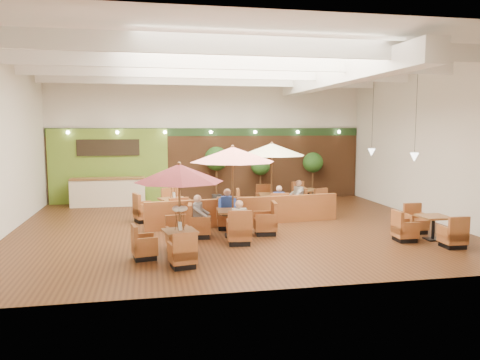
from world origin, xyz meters
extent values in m
plane|color=#381E0F|center=(0.00, 0.00, 0.00)|extent=(14.00, 14.00, 0.00)
cube|color=silver|center=(0.00, 6.00, 2.75)|extent=(14.00, 0.04, 5.50)
cube|color=silver|center=(0.00, -6.00, 2.75)|extent=(14.00, 0.04, 5.50)
cube|color=silver|center=(-7.00, 0.00, 2.75)|extent=(0.04, 12.00, 5.50)
cube|color=silver|center=(7.00, 0.00, 2.75)|extent=(0.04, 12.00, 5.50)
cube|color=white|center=(0.00, 0.00, 5.50)|extent=(14.00, 12.00, 0.04)
cube|color=brown|center=(0.00, 5.94, 1.60)|extent=(13.90, 0.10, 3.20)
cube|color=#1E3819|center=(0.00, 5.93, 3.05)|extent=(13.90, 0.12, 0.35)
cube|color=olive|center=(-4.40, 5.88, 1.60)|extent=(5.00, 0.08, 3.20)
cube|color=black|center=(-4.40, 5.80, 2.40)|extent=(2.60, 0.08, 0.70)
cube|color=white|center=(3.50, 0.00, 4.95)|extent=(0.60, 11.00, 0.60)
cube|color=white|center=(0.00, -4.00, 5.15)|extent=(13.60, 0.12, 0.45)
cube|color=white|center=(0.00, -1.30, 5.15)|extent=(13.60, 0.12, 0.45)
cube|color=white|center=(0.00, 1.30, 5.15)|extent=(13.60, 0.12, 0.45)
cube|color=white|center=(0.00, 4.00, 5.15)|extent=(13.60, 0.12, 0.45)
cylinder|color=black|center=(5.80, -1.00, 3.90)|extent=(0.01, 0.01, 3.20)
cone|color=white|center=(5.80, -1.00, 2.30)|extent=(0.28, 0.28, 0.28)
cylinder|color=black|center=(5.80, 2.00, 3.90)|extent=(0.01, 0.01, 3.20)
cone|color=white|center=(5.80, 2.00, 2.30)|extent=(0.28, 0.28, 0.28)
sphere|color=#FFEAC6|center=(-6.00, 5.70, 3.05)|extent=(0.14, 0.14, 0.14)
sphere|color=#FFEAC6|center=(-4.00, 5.70, 3.05)|extent=(0.14, 0.14, 0.14)
sphere|color=#FFEAC6|center=(-2.00, 5.70, 3.05)|extent=(0.14, 0.14, 0.14)
sphere|color=#FFEAC6|center=(0.00, 5.70, 3.05)|extent=(0.14, 0.14, 0.14)
sphere|color=#FFEAC6|center=(2.00, 5.70, 3.05)|extent=(0.14, 0.14, 0.14)
sphere|color=#FFEAC6|center=(4.00, 5.70, 3.05)|extent=(0.14, 0.14, 0.14)
sphere|color=#FFEAC6|center=(6.00, 5.70, 3.05)|extent=(0.14, 0.14, 0.14)
cube|color=beige|center=(-4.40, 5.10, 0.55)|extent=(3.00, 0.70, 1.10)
cube|color=brown|center=(-4.40, 5.10, 1.15)|extent=(3.00, 0.75, 0.06)
cube|color=brown|center=(0.45, 0.27, 0.47)|extent=(6.70, 0.95, 0.93)
cube|color=brown|center=(-1.96, -3.24, 0.67)|extent=(0.92, 0.92, 0.06)
cylinder|color=black|center=(-1.96, -3.24, 0.34)|extent=(0.09, 0.09, 0.61)
cube|color=black|center=(-1.96, -3.24, 0.02)|extent=(0.49, 0.49, 0.04)
cube|color=brown|center=(-1.96, -4.12, 0.28)|extent=(0.67, 0.67, 0.30)
cube|color=brown|center=(-2.01, -4.36, 0.56)|extent=(0.58, 0.20, 0.65)
cube|color=brown|center=(-2.23, -4.17, 0.46)|extent=(0.17, 0.52, 0.26)
cube|color=brown|center=(-1.70, -4.07, 0.46)|extent=(0.17, 0.52, 0.26)
cube|color=black|center=(-1.96, -4.12, 0.07)|extent=(0.60, 0.60, 0.13)
cube|color=brown|center=(-1.96, -2.36, 0.28)|extent=(0.67, 0.67, 0.30)
cube|color=brown|center=(-1.92, -2.12, 0.56)|extent=(0.58, 0.20, 0.65)
cube|color=brown|center=(-1.70, -2.31, 0.46)|extent=(0.17, 0.52, 0.26)
cube|color=brown|center=(-2.23, -2.41, 0.46)|extent=(0.17, 0.52, 0.26)
cube|color=black|center=(-1.96, -2.36, 0.07)|extent=(0.60, 0.60, 0.13)
cube|color=brown|center=(-2.85, -3.24, 0.28)|extent=(0.67, 0.67, 0.30)
cube|color=brown|center=(-2.61, -3.29, 0.56)|extent=(0.20, 0.58, 0.65)
cube|color=brown|center=(-2.90, -2.98, 0.46)|extent=(0.52, 0.17, 0.26)
cube|color=brown|center=(-2.80, -3.51, 0.46)|extent=(0.52, 0.17, 0.26)
cube|color=black|center=(-2.85, -3.24, 0.07)|extent=(0.60, 0.60, 0.13)
cylinder|color=brown|center=(-1.96, -3.24, 1.16)|extent=(0.06, 0.06, 2.32)
cone|color=#5A1A1E|center=(-1.96, -3.24, 2.14)|extent=(2.23, 2.23, 0.45)
sphere|color=brown|center=(-1.96, -3.24, 2.37)|extent=(0.10, 0.10, 0.10)
cylinder|color=silver|center=(-1.96, -3.24, 0.81)|extent=(0.10, 0.10, 0.22)
cube|color=brown|center=(-0.26, -1.23, 0.76)|extent=(0.99, 0.99, 0.06)
cylinder|color=black|center=(-0.26, -1.23, 0.39)|extent=(0.11, 0.11, 0.70)
cube|color=black|center=(-0.26, -1.23, 0.02)|extent=(0.52, 0.52, 0.04)
cube|color=brown|center=(-0.26, -2.23, 0.32)|extent=(0.72, 0.72, 0.34)
cube|color=brown|center=(-0.23, -2.51, 0.64)|extent=(0.66, 0.18, 0.74)
cube|color=brown|center=(-0.56, -2.20, 0.53)|extent=(0.15, 0.59, 0.30)
cube|color=brown|center=(0.05, -2.27, 0.53)|extent=(0.15, 0.59, 0.30)
cube|color=black|center=(-0.26, -2.23, 0.07)|extent=(0.64, 0.64, 0.15)
cube|color=brown|center=(-0.26, -0.22, 0.32)|extent=(0.72, 0.72, 0.34)
cube|color=brown|center=(-0.28, 0.05, 0.64)|extent=(0.66, 0.18, 0.74)
cube|color=brown|center=(0.05, -0.25, 0.53)|extent=(0.15, 0.59, 0.30)
cube|color=brown|center=(-0.56, -0.19, 0.53)|extent=(0.15, 0.59, 0.30)
cube|color=black|center=(-0.26, -0.22, 0.07)|extent=(0.64, 0.64, 0.15)
cube|color=brown|center=(-1.26, -1.23, 0.32)|extent=(0.72, 0.72, 0.34)
cube|color=brown|center=(-0.99, -1.20, 0.64)|extent=(0.18, 0.66, 0.74)
cube|color=brown|center=(-1.23, -0.92, 0.53)|extent=(0.59, 0.15, 0.30)
cube|color=brown|center=(-1.29, -1.53, 0.53)|extent=(0.59, 0.15, 0.30)
cube|color=black|center=(-1.26, -1.23, 0.07)|extent=(0.64, 0.64, 0.15)
cube|color=brown|center=(0.75, -1.23, 0.32)|extent=(0.72, 0.72, 0.34)
cube|color=brown|center=(0.48, -1.26, 0.64)|extent=(0.18, 0.66, 0.74)
cube|color=brown|center=(0.72, -1.53, 0.53)|extent=(0.59, 0.15, 0.30)
cube|color=brown|center=(0.78, -0.92, 0.53)|extent=(0.59, 0.15, 0.30)
cube|color=black|center=(0.75, -1.23, 0.07)|extent=(0.64, 0.64, 0.15)
cylinder|color=brown|center=(-0.26, -1.23, 1.32)|extent=(0.06, 0.06, 2.65)
cone|color=#F58276|center=(-0.26, -1.23, 2.47)|extent=(2.54, 2.54, 0.45)
sphere|color=brown|center=(-0.26, -1.23, 2.70)|extent=(0.10, 0.10, 0.10)
cube|color=brown|center=(1.76, 1.88, 0.76)|extent=(1.01, 1.01, 0.06)
cylinder|color=black|center=(1.76, 1.88, 0.39)|extent=(0.11, 0.11, 0.70)
cube|color=black|center=(1.76, 1.88, 0.02)|extent=(0.53, 0.53, 0.04)
cube|color=brown|center=(1.76, 0.88, 0.32)|extent=(0.73, 0.73, 0.34)
cube|color=brown|center=(1.80, 0.61, 0.63)|extent=(0.66, 0.19, 0.74)
cube|color=brown|center=(1.46, 0.92, 0.53)|extent=(0.16, 0.59, 0.30)
cube|color=brown|center=(2.07, 0.84, 0.53)|extent=(0.16, 0.59, 0.30)
cube|color=black|center=(1.76, 0.88, 0.07)|extent=(0.65, 0.65, 0.15)
cube|color=brown|center=(1.76, 2.88, 0.32)|extent=(0.73, 0.73, 0.34)
cube|color=brown|center=(1.73, 3.15, 0.63)|extent=(0.66, 0.19, 0.74)
cube|color=brown|center=(2.07, 2.84, 0.53)|extent=(0.16, 0.59, 0.30)
cube|color=brown|center=(1.46, 2.92, 0.53)|extent=(0.16, 0.59, 0.30)
cube|color=black|center=(1.76, 2.88, 0.07)|extent=(0.65, 0.65, 0.15)
cube|color=brown|center=(0.76, 1.88, 0.32)|extent=(0.73, 0.73, 0.34)
cube|color=brown|center=(1.03, 1.92, 0.63)|extent=(0.19, 0.66, 0.74)
cube|color=brown|center=(0.80, 2.18, 0.53)|extent=(0.59, 0.16, 0.30)
cube|color=brown|center=(0.72, 1.58, 0.53)|extent=(0.59, 0.16, 0.30)
cube|color=black|center=(0.76, 1.88, 0.07)|extent=(0.65, 0.65, 0.15)
cube|color=brown|center=(2.77, 1.88, 0.32)|extent=(0.73, 0.73, 0.34)
cube|color=brown|center=(2.49, 1.85, 0.63)|extent=(0.19, 0.66, 0.74)
cube|color=brown|center=(2.73, 1.58, 0.53)|extent=(0.59, 0.16, 0.30)
cube|color=brown|center=(2.81, 2.18, 0.53)|extent=(0.59, 0.16, 0.30)
cube|color=black|center=(2.77, 1.88, 0.07)|extent=(0.65, 0.65, 0.15)
cylinder|color=brown|center=(1.76, 1.88, 1.32)|extent=(0.06, 0.06, 2.64)
cone|color=beige|center=(1.76, 1.88, 2.46)|extent=(2.53, 2.53, 0.45)
sphere|color=brown|center=(1.76, 1.88, 2.69)|extent=(0.10, 0.10, 0.10)
cube|color=brown|center=(-1.87, 1.41, 0.77)|extent=(1.15, 1.15, 0.06)
cylinder|color=black|center=(-1.87, 1.41, 0.39)|extent=(0.11, 0.11, 0.70)
cube|color=black|center=(-1.87, 1.41, 0.02)|extent=(0.61, 0.61, 0.04)
cube|color=brown|center=(-1.87, 0.40, 0.32)|extent=(0.84, 0.84, 0.34)
cube|color=brown|center=(-1.96, 0.14, 0.64)|extent=(0.66, 0.31, 0.75)
cube|color=brown|center=(-2.16, 0.30, 0.53)|extent=(0.27, 0.58, 0.30)
cube|color=brown|center=(-1.58, 0.50, 0.53)|extent=(0.27, 0.58, 0.30)
cube|color=black|center=(-1.87, 0.40, 0.07)|extent=(0.74, 0.74, 0.15)
cube|color=brown|center=(-1.87, 2.42, 0.32)|extent=(0.84, 0.84, 0.34)
cube|color=brown|center=(-1.78, 2.69, 0.64)|extent=(0.66, 0.31, 0.75)
cube|color=brown|center=(-1.58, 2.52, 0.53)|extent=(0.27, 0.58, 0.30)
cube|color=brown|center=(-2.16, 2.32, 0.53)|extent=(0.27, 0.58, 0.30)
cube|color=black|center=(-1.87, 2.42, 0.07)|extent=(0.74, 0.74, 0.15)
cube|color=brown|center=(-2.88, 1.41, 0.32)|extent=(0.84, 0.84, 0.34)
cube|color=brown|center=(-2.62, 1.32, 0.64)|extent=(0.31, 0.66, 0.75)
cube|color=brown|center=(-2.98, 1.71, 0.53)|extent=(0.58, 0.27, 0.30)
cube|color=brown|center=(-2.78, 1.12, 0.53)|extent=(0.58, 0.27, 0.30)
cube|color=black|center=(-2.88, 1.41, 0.07)|extent=(0.74, 0.74, 0.15)
cylinder|color=silver|center=(-1.87, 1.41, 0.91)|extent=(0.10, 0.10, 0.22)
cube|color=brown|center=(5.40, -2.80, 0.68)|extent=(0.83, 0.83, 0.06)
cylinder|color=black|center=(5.40, -2.80, 0.35)|extent=(0.09, 0.09, 0.63)
cube|color=black|center=(5.40, -2.80, 0.02)|extent=(0.44, 0.44, 0.04)
cube|color=brown|center=(5.40, -3.70, 0.28)|extent=(0.61, 0.61, 0.30)
cube|color=brown|center=(5.41, -3.95, 0.57)|extent=(0.59, 0.11, 0.66)
cube|color=brown|center=(5.12, -3.70, 0.47)|extent=(0.09, 0.52, 0.27)
cube|color=brown|center=(5.68, -3.71, 0.47)|extent=(0.09, 0.52, 0.27)
cube|color=black|center=(5.40, -3.70, 0.07)|extent=(0.54, 0.54, 0.13)
cube|color=brown|center=(5.40, -1.90, 0.28)|extent=(0.61, 0.61, 0.30)
cube|color=brown|center=(5.39, -1.65, 0.57)|extent=(0.59, 0.11, 0.66)
cube|color=brown|center=(5.68, -1.91, 0.47)|extent=(0.09, 0.52, 0.27)
cube|color=brown|center=(5.12, -1.89, 0.47)|extent=(0.09, 0.52, 0.27)
cube|color=black|center=(5.40, -1.90, 0.07)|extent=(0.54, 0.54, 0.13)
cube|color=brown|center=(4.50, -2.80, 0.28)|extent=(0.61, 0.61, 0.30)
cube|color=brown|center=(4.75, -2.79, 0.57)|extent=(0.11, 0.59, 0.66)
cube|color=brown|center=(4.51, -2.53, 0.47)|extent=(0.52, 0.09, 0.27)
cube|color=brown|center=(4.49, -3.08, 0.47)|extent=(0.52, 0.09, 0.27)
cube|color=black|center=(4.50, -2.80, 0.07)|extent=(0.54, 0.54, 0.13)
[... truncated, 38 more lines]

